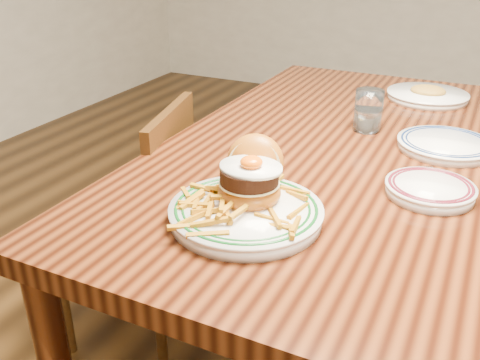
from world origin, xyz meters
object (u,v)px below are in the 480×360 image
at_px(table, 332,172).
at_px(side_plate, 430,188).
at_px(chair_left, 143,221).
at_px(main_plate, 248,198).

bearing_deg(table, side_plate, -37.38).
xyz_separation_m(chair_left, main_plate, (0.53, -0.33, 0.36)).
xyz_separation_m(table, main_plate, (-0.04, -0.47, 0.13)).
bearing_deg(main_plate, side_plate, 23.52).
bearing_deg(side_plate, main_plate, -120.53).
bearing_deg(table, chair_left, -165.99).
distance_m(chair_left, side_plate, 0.91).
height_order(table, chair_left, chair_left).
xyz_separation_m(table, chair_left, (-0.56, -0.14, -0.23)).
height_order(table, main_plate, main_plate).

